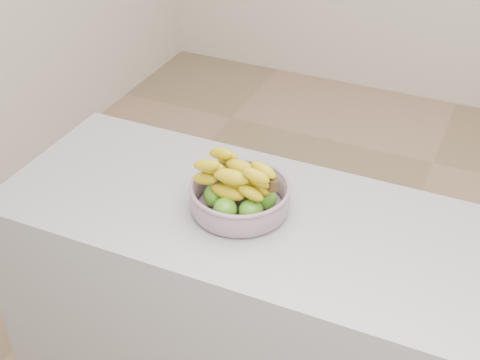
# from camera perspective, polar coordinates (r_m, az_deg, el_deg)

# --- Properties ---
(ground) EXTENTS (4.00, 4.00, 0.00)m
(ground) POSITION_cam_1_polar(r_m,az_deg,el_deg) (2.88, 11.45, -10.88)
(ground) COLOR #8F6F57
(ground) RESTS_ON ground
(counter) EXTENTS (2.00, 0.60, 0.90)m
(counter) POSITION_cam_1_polar(r_m,az_deg,el_deg) (2.10, 8.00, -14.50)
(counter) COLOR #9F9FA7
(counter) RESTS_ON ground
(fruit_bowl) EXTENTS (0.28, 0.28, 0.16)m
(fruit_bowl) POSITION_cam_1_polar(r_m,az_deg,el_deg) (1.83, -0.03, -1.20)
(fruit_bowl) COLOR #9DA6BD
(fruit_bowl) RESTS_ON counter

